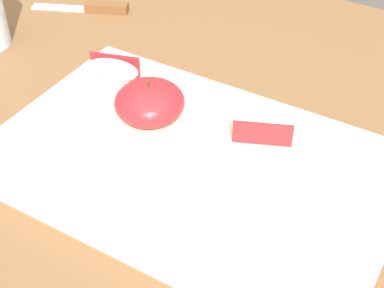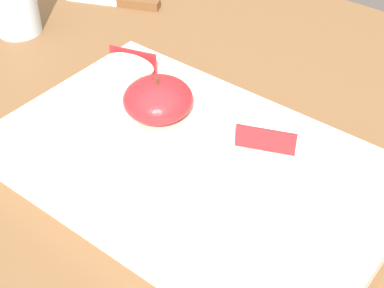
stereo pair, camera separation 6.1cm
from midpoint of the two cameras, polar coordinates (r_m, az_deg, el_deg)
dining_table at (r=0.78m, az=-5.47°, el=-4.67°), size 1.17×0.88×0.77m
cutting_board at (r=0.63m, az=-2.77°, el=-2.16°), size 0.45×0.29×0.02m
apple_half_skin_up at (r=0.67m, az=-6.76°, el=4.02°), size 0.08×0.08×0.05m
apple_wedge_right at (r=0.75m, az=-10.35°, el=7.29°), size 0.07×0.04×0.03m
apple_wedge_back at (r=0.64m, az=4.44°, el=1.57°), size 0.07×0.05×0.03m
paring_knife at (r=0.97m, az=-11.22°, el=13.22°), size 0.15×0.08×0.01m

